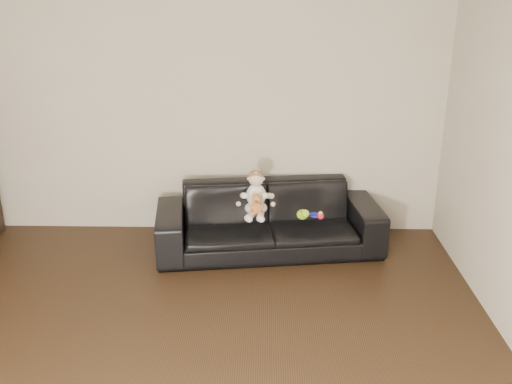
{
  "coord_description": "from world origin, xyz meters",
  "views": [
    {
      "loc": [
        0.73,
        -2.87,
        2.5
      ],
      "look_at": [
        0.62,
        2.15,
        0.64
      ],
      "focal_mm": 40.0,
      "sensor_mm": 36.0,
      "label": 1
    }
  ],
  "objects_px": {
    "baby": "(256,195)",
    "toy_rattle": "(320,216)",
    "sofa": "(269,219)",
    "toy_blue_disc": "(315,215)",
    "teddy_bear": "(257,205)",
    "toy_green": "(302,214)"
  },
  "relations": [
    {
      "from": "baby",
      "to": "toy_rattle",
      "type": "relative_size",
      "value": 6.38
    },
    {
      "from": "toy_green",
      "to": "toy_blue_disc",
      "type": "distance_m",
      "value": 0.15
    },
    {
      "from": "baby",
      "to": "toy_blue_disc",
      "type": "height_order",
      "value": "baby"
    },
    {
      "from": "toy_green",
      "to": "toy_blue_disc",
      "type": "relative_size",
      "value": 1.22
    },
    {
      "from": "teddy_bear",
      "to": "toy_blue_disc",
      "type": "height_order",
      "value": "teddy_bear"
    },
    {
      "from": "toy_blue_disc",
      "to": "toy_rattle",
      "type": "bearing_deg",
      "value": -62.36
    },
    {
      "from": "baby",
      "to": "toy_blue_disc",
      "type": "bearing_deg",
      "value": 6.88
    },
    {
      "from": "baby",
      "to": "toy_green",
      "type": "height_order",
      "value": "baby"
    },
    {
      "from": "toy_green",
      "to": "teddy_bear",
      "type": "bearing_deg",
      "value": -177.06
    },
    {
      "from": "teddy_bear",
      "to": "toy_rattle",
      "type": "height_order",
      "value": "teddy_bear"
    },
    {
      "from": "sofa",
      "to": "baby",
      "type": "relative_size",
      "value": 5.02
    },
    {
      "from": "teddy_bear",
      "to": "toy_blue_disc",
      "type": "bearing_deg",
      "value": 34.54
    },
    {
      "from": "baby",
      "to": "toy_rattle",
      "type": "bearing_deg",
      "value": -0.79
    },
    {
      "from": "sofa",
      "to": "baby",
      "type": "xyz_separation_m",
      "value": [
        -0.12,
        -0.12,
        0.29
      ]
    },
    {
      "from": "toy_green",
      "to": "baby",
      "type": "bearing_deg",
      "value": 165.82
    },
    {
      "from": "sofa",
      "to": "toy_green",
      "type": "height_order",
      "value": "sofa"
    },
    {
      "from": "toy_blue_disc",
      "to": "teddy_bear",
      "type": "bearing_deg",
      "value": -169.2
    },
    {
      "from": "teddy_bear",
      "to": "toy_green",
      "type": "height_order",
      "value": "teddy_bear"
    },
    {
      "from": "sofa",
      "to": "toy_rattle",
      "type": "xyz_separation_m",
      "value": [
        0.48,
        -0.23,
        0.13
      ]
    },
    {
      "from": "baby",
      "to": "teddy_bear",
      "type": "distance_m",
      "value": 0.14
    },
    {
      "from": "sofa",
      "to": "toy_blue_disc",
      "type": "distance_m",
      "value": 0.47
    },
    {
      "from": "teddy_bear",
      "to": "toy_rattle",
      "type": "relative_size",
      "value": 2.98
    }
  ]
}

